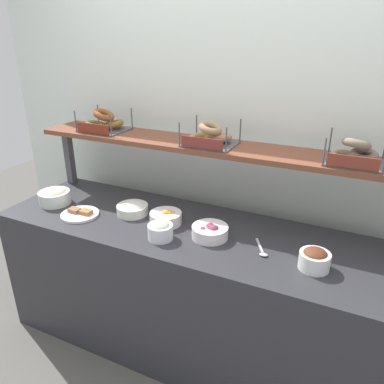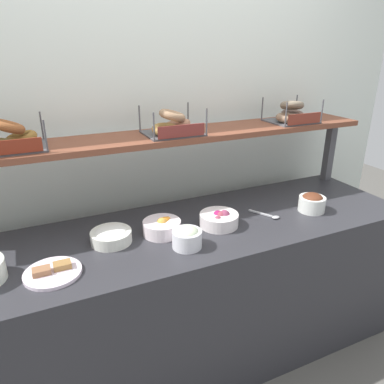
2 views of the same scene
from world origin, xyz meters
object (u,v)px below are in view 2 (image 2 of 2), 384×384
object	(u,v)px
bowl_beet_salad	(219,219)
bowl_chocolate_spread	(312,202)
bowl_cream_cheese	(111,235)
bagel_basket_everything	(172,125)
serving_spoon_near_plate	(269,215)
bagel_basket_poppy	(291,114)
serving_plate_white	(53,272)
bowl_scallion_spread	(187,237)
bagel_basket_cinnamon_raisin	(10,139)
bowl_fruit_salad	(162,227)

from	to	relation	value
bowl_beet_salad	bowl_chocolate_spread	size ratio (longest dim) A/B	1.37
bowl_cream_cheese	bagel_basket_everything	size ratio (longest dim) A/B	0.66
bowl_beet_salad	serving_spoon_near_plate	xyz separation A→B (m)	(0.29, -0.02, -0.03)
bagel_basket_everything	bagel_basket_poppy	size ratio (longest dim) A/B	1.04
bowl_beet_salad	serving_plate_white	world-z (taller)	bowl_beet_salad
bagel_basket_everything	bagel_basket_poppy	bearing A→B (deg)	0.21
serving_plate_white	bagel_basket_everything	world-z (taller)	bagel_basket_everything
bowl_beet_salad	serving_plate_white	bearing A→B (deg)	-173.23
bowl_cream_cheese	bagel_basket_poppy	size ratio (longest dim) A/B	0.68
bowl_scallion_spread	bowl_chocolate_spread	bearing A→B (deg)	4.96
bowl_chocolate_spread	bowl_cream_cheese	world-z (taller)	bowl_chocolate_spread
bowl_chocolate_spread	bagel_basket_cinnamon_raisin	xyz separation A→B (m)	(-1.45, 0.36, 0.43)
bowl_fruit_salad	bowl_beet_salad	bearing A→B (deg)	-8.48
bowl_beet_salad	serving_spoon_near_plate	distance (m)	0.30
bowl_chocolate_spread	bagel_basket_cinnamon_raisin	distance (m)	1.56
bowl_fruit_salad	serving_spoon_near_plate	distance (m)	0.59
bowl_scallion_spread	serving_plate_white	world-z (taller)	bowl_scallion_spread
bowl_cream_cheese	serving_spoon_near_plate	world-z (taller)	bowl_cream_cheese
bowl_chocolate_spread	serving_plate_white	size ratio (longest dim) A/B	0.63
bowl_fruit_salad	bagel_basket_cinnamon_raisin	distance (m)	0.79
serving_plate_white	bagel_basket_poppy	size ratio (longest dim) A/B	0.81
bowl_scallion_spread	bowl_fruit_salad	world-z (taller)	bowl_scallion_spread
bagel_basket_poppy	bowl_scallion_spread	bearing A→B (deg)	-154.49
bowl_cream_cheese	bowl_beet_salad	bearing A→B (deg)	-6.45
bowl_beet_salad	bowl_scallion_spread	distance (m)	0.27
bowl_fruit_salad	bagel_basket_cinnamon_raisin	xyz separation A→B (m)	(-0.60, 0.26, 0.44)
bowl_cream_cheese	bagel_basket_everything	distance (m)	0.64
bowl_fruit_salad	serving_spoon_near_plate	xyz separation A→B (m)	(0.59, -0.07, -0.03)
serving_plate_white	serving_spoon_near_plate	world-z (taller)	serving_plate_white
bagel_basket_cinnamon_raisin	bagel_basket_poppy	distance (m)	1.54
bowl_scallion_spread	bagel_basket_cinnamon_raisin	xyz separation A→B (m)	(-0.66, 0.43, 0.43)
serving_spoon_near_plate	bagel_basket_cinnamon_raisin	size ratio (longest dim) A/B	0.54
bowl_beet_salad	bagel_basket_everything	size ratio (longest dim) A/B	0.68
bowl_beet_salad	bagel_basket_poppy	world-z (taller)	bagel_basket_poppy
bowl_cream_cheese	serving_plate_white	distance (m)	0.32
bowl_beet_salad	serving_plate_white	distance (m)	0.83
bowl_scallion_spread	bowl_cream_cheese	xyz separation A→B (m)	(-0.31, 0.19, -0.02)
bowl_scallion_spread	bowl_cream_cheese	size ratio (longest dim) A/B	0.71
bowl_beet_salad	bagel_basket_everything	distance (m)	0.54
bowl_fruit_salad	bowl_chocolate_spread	world-z (taller)	bowl_chocolate_spread
bowl_scallion_spread	bowl_chocolate_spread	world-z (taller)	bowl_chocolate_spread
bowl_cream_cheese	bagel_basket_poppy	xyz separation A→B (m)	(1.18, 0.23, 0.44)
serving_spoon_near_plate	bagel_basket_cinnamon_raisin	distance (m)	1.32
bowl_cream_cheese	bagel_basket_poppy	bearing A→B (deg)	11.02
serving_plate_white	bagel_basket_poppy	bearing A→B (deg)	14.93
bowl_beet_salad	bagel_basket_everything	bearing A→B (deg)	114.82
bowl_beet_salad	serving_spoon_near_plate	size ratio (longest dim) A/B	1.25
bowl_scallion_spread	serving_plate_white	bearing A→B (deg)	177.17
bowl_cream_cheese	bagel_basket_poppy	world-z (taller)	bagel_basket_poppy
bowl_cream_cheese	serving_spoon_near_plate	xyz separation A→B (m)	(0.84, -0.08, -0.03)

